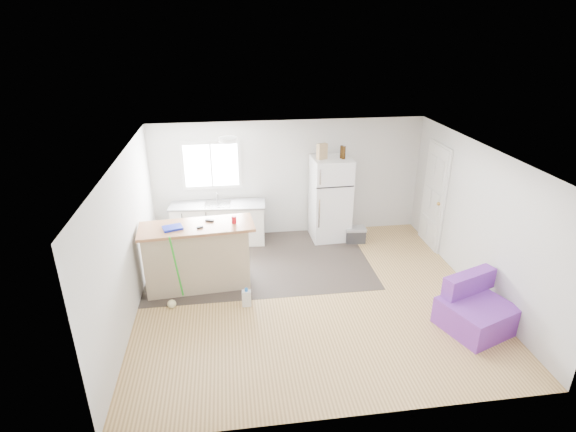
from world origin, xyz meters
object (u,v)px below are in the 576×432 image
object	(u,v)px
red_cup	(234,220)
bottle_right	(342,152)
refrigerator	(330,199)
cleaner_jug	(247,298)
cardboard_box	(322,151)
mop	(173,293)
blue_tray	(173,228)
purple_seat	(475,310)
peninsula	(197,256)
cooler	(355,234)
bottle_left	(344,153)
kitchen_cabinets	(219,223)

from	to	relation	value
red_cup	bottle_right	size ratio (longest dim) A/B	0.48
refrigerator	bottle_right	xyz separation A→B (m)	(0.18, -0.03, 0.98)
cleaner_jug	cardboard_box	bearing A→B (deg)	57.57
refrigerator	mop	size ratio (longest dim) A/B	1.36
mop	cardboard_box	distance (m)	3.83
blue_tray	refrigerator	bearing A→B (deg)	29.17
purple_seat	bottle_right	bearing A→B (deg)	91.15
mop	refrigerator	bearing A→B (deg)	48.31
mop	peninsula	bearing A→B (deg)	68.94
cooler	mop	bearing A→B (deg)	-148.45
blue_tray	red_cup	bearing A→B (deg)	5.42
purple_seat	bottle_left	world-z (taller)	bottle_left
refrigerator	blue_tray	distance (m)	3.38
refrigerator	blue_tray	size ratio (longest dim) A/B	5.70
blue_tray	bottle_left	world-z (taller)	bottle_left
cleaner_jug	mop	xyz separation A→B (m)	(-1.14, 0.15, 0.09)
peninsula	cooler	distance (m)	3.36
cardboard_box	bottle_left	distance (m)	0.42
kitchen_cabinets	bottle_left	distance (m)	2.85
cooler	blue_tray	size ratio (longest dim) A/B	1.44
mop	bottle_right	xyz separation A→B (m)	(3.16, 2.09, 1.60)
red_cup	bottle_right	distance (m)	2.71
bottle_left	bottle_right	distance (m)	0.06
cooler	red_cup	bearing A→B (deg)	-149.07
cleaner_jug	bottle_right	world-z (taller)	bottle_right
bottle_left	cleaner_jug	bearing A→B (deg)	-133.29
cooler	blue_tray	bearing A→B (deg)	-154.74
purple_seat	blue_tray	bearing A→B (deg)	139.58
mop	cardboard_box	xyz separation A→B (m)	(2.77, 2.09, 1.63)
cooler	bottle_left	size ratio (longest dim) A/B	1.72
mop	bottle_right	world-z (taller)	bottle_right
mop	kitchen_cabinets	bearing A→B (deg)	84.92
kitchen_cabinets	peninsula	size ratio (longest dim) A/B	1.02
mop	bottle_left	xyz separation A→B (m)	(3.19, 2.03, 1.60)
purple_seat	mop	bearing A→B (deg)	145.35
blue_tray	kitchen_cabinets	bearing A→B (deg)	68.55
peninsula	refrigerator	world-z (taller)	refrigerator
refrigerator	cardboard_box	world-z (taller)	cardboard_box
peninsula	bottle_right	xyz separation A→B (m)	(2.79, 1.53, 1.26)
cleaner_jug	purple_seat	bearing A→B (deg)	-12.78
kitchen_cabinets	purple_seat	bearing A→B (deg)	-37.18
purple_seat	cardboard_box	distance (m)	3.94
refrigerator	cooler	world-z (taller)	refrigerator
bottle_left	blue_tray	bearing A→B (deg)	-153.78
red_cup	peninsula	bearing A→B (deg)	-178.79
kitchen_cabinets	red_cup	size ratio (longest dim) A/B	15.99
kitchen_cabinets	red_cup	xyz separation A→B (m)	(0.30, -1.63, 0.76)
kitchen_cabinets	mop	bearing A→B (deg)	-103.41
peninsula	purple_seat	distance (m)	4.40
purple_seat	mop	xyz separation A→B (m)	(-4.43, 1.12, -0.04)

